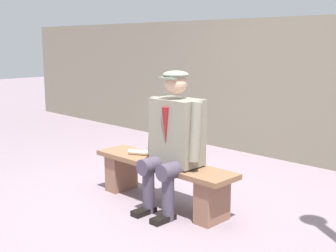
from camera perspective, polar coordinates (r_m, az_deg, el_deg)
ground_plane at (r=4.37m, az=-0.74°, el=-9.91°), size 30.00×30.00×0.00m
bench at (r=4.28m, az=-0.75°, el=-6.44°), size 1.59×0.37×0.43m
seated_man at (r=4.01m, az=0.71°, el=-1.38°), size 0.62×0.57×1.29m
rolled_magazine at (r=4.45m, az=-3.32°, el=-3.43°), size 0.29×0.17×0.05m
stadium_wall at (r=6.02m, az=15.48°, el=4.50°), size 12.00×0.24×1.85m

